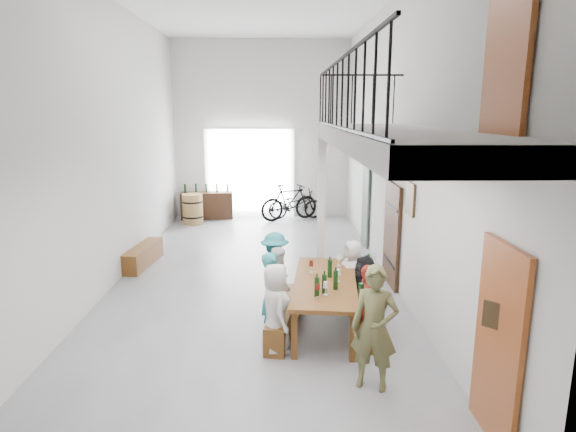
{
  "coord_description": "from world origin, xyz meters",
  "views": [
    {
      "loc": [
        0.47,
        -9.32,
        3.36
      ],
      "look_at": [
        0.67,
        -0.5,
        1.42
      ],
      "focal_mm": 30.0,
      "sensor_mm": 36.0,
      "label": 1
    }
  ],
  "objects_px": {
    "side_bench": "(143,256)",
    "host_standing": "(374,328)",
    "tasting_table": "(325,286)",
    "bench_inner": "(284,317)",
    "oak_barrel": "(193,209)",
    "serving_counter": "(207,206)",
    "bicycle_near": "(296,204)"
  },
  "relations": [
    {
      "from": "bench_inner",
      "to": "oak_barrel",
      "type": "bearing_deg",
      "value": 120.43
    },
    {
      "from": "serving_counter",
      "to": "host_standing",
      "type": "height_order",
      "value": "host_standing"
    },
    {
      "from": "host_standing",
      "to": "bicycle_near",
      "type": "xyz_separation_m",
      "value": [
        -0.59,
        9.55,
        -0.33
      ]
    },
    {
      "from": "tasting_table",
      "to": "side_bench",
      "type": "bearing_deg",
      "value": 145.3
    },
    {
      "from": "tasting_table",
      "to": "host_standing",
      "type": "relative_size",
      "value": 1.54
    },
    {
      "from": "bench_inner",
      "to": "bicycle_near",
      "type": "height_order",
      "value": "bicycle_near"
    },
    {
      "from": "oak_barrel",
      "to": "serving_counter",
      "type": "bearing_deg",
      "value": 64.29
    },
    {
      "from": "bench_inner",
      "to": "bicycle_near",
      "type": "xyz_separation_m",
      "value": [
        0.48,
        7.95,
        0.24
      ]
    },
    {
      "from": "tasting_table",
      "to": "bicycle_near",
      "type": "distance_m",
      "value": 7.9
    },
    {
      "from": "tasting_table",
      "to": "bicycle_near",
      "type": "bearing_deg",
      "value": 97.63
    },
    {
      "from": "bench_inner",
      "to": "oak_barrel",
      "type": "height_order",
      "value": "oak_barrel"
    },
    {
      "from": "oak_barrel",
      "to": "host_standing",
      "type": "bearing_deg",
      "value": -67.3
    },
    {
      "from": "host_standing",
      "to": "tasting_table",
      "type": "bearing_deg",
      "value": 125.34
    },
    {
      "from": "bench_inner",
      "to": "side_bench",
      "type": "xyz_separation_m",
      "value": [
        -3.08,
        3.3,
        0.01
      ]
    },
    {
      "from": "tasting_table",
      "to": "bench_inner",
      "type": "distance_m",
      "value": 0.8
    },
    {
      "from": "bench_inner",
      "to": "host_standing",
      "type": "bearing_deg",
      "value": -45.89
    },
    {
      "from": "bicycle_near",
      "to": "bench_inner",
      "type": "bearing_deg",
      "value": 168.74
    },
    {
      "from": "bench_inner",
      "to": "serving_counter",
      "type": "bearing_deg",
      "value": 116.66
    },
    {
      "from": "host_standing",
      "to": "oak_barrel",
      "type": "bearing_deg",
      "value": 133.23
    },
    {
      "from": "tasting_table",
      "to": "oak_barrel",
      "type": "relative_size",
      "value": 2.65
    },
    {
      "from": "serving_counter",
      "to": "host_standing",
      "type": "relative_size",
      "value": 1.02
    },
    {
      "from": "bench_inner",
      "to": "serving_counter",
      "type": "height_order",
      "value": "serving_counter"
    },
    {
      "from": "host_standing",
      "to": "bicycle_near",
      "type": "relative_size",
      "value": 0.9
    },
    {
      "from": "side_bench",
      "to": "serving_counter",
      "type": "xyz_separation_m",
      "value": [
        0.75,
        4.69,
        0.2
      ]
    },
    {
      "from": "serving_counter",
      "to": "bicycle_near",
      "type": "distance_m",
      "value": 2.81
    },
    {
      "from": "tasting_table",
      "to": "oak_barrel",
      "type": "xyz_separation_m",
      "value": [
        -3.29,
        7.25,
        -0.25
      ]
    },
    {
      "from": "side_bench",
      "to": "bicycle_near",
      "type": "bearing_deg",
      "value": 52.56
    },
    {
      "from": "tasting_table",
      "to": "oak_barrel",
      "type": "distance_m",
      "value": 7.97
    },
    {
      "from": "serving_counter",
      "to": "tasting_table",
      "type": "bearing_deg",
      "value": -74.0
    },
    {
      "from": "side_bench",
      "to": "host_standing",
      "type": "height_order",
      "value": "host_standing"
    },
    {
      "from": "tasting_table",
      "to": "bench_inner",
      "type": "bearing_deg",
      "value": -168.52
    },
    {
      "from": "host_standing",
      "to": "serving_counter",
      "type": "bearing_deg",
      "value": 130.01
    }
  ]
}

